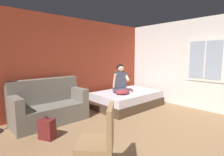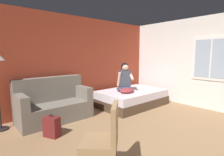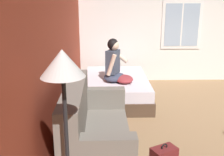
# 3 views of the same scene
# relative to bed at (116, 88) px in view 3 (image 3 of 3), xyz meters

# --- Properties ---
(wall_back_accent) EXTENTS (10.55, 0.16, 2.70)m
(wall_back_accent) POSITION_rel_bed_xyz_m (-1.39, 0.98, 1.11)
(wall_back_accent) COLOR #993823
(wall_back_accent) RESTS_ON ground
(wall_side_with_window) EXTENTS (0.19, 7.50, 2.70)m
(wall_side_with_window) POSITION_rel_bed_xyz_m (1.46, -2.15, 1.12)
(wall_side_with_window) COLOR silver
(wall_side_with_window) RESTS_ON ground
(bed) EXTENTS (2.09, 1.39, 0.48)m
(bed) POSITION_rel_bed_xyz_m (0.00, 0.00, 0.00)
(bed) COLOR #4C3828
(bed) RESTS_ON ground
(couch) EXTENTS (1.71, 0.84, 1.04)m
(couch) POSITION_rel_bed_xyz_m (-2.36, 0.39, 0.16)
(couch) COLOR slate
(couch) RESTS_ON ground
(person_seated) EXTENTS (0.65, 0.61, 0.88)m
(person_seated) POSITION_rel_bed_xyz_m (-0.25, 0.05, 0.60)
(person_seated) COLOR #383D51
(person_seated) RESTS_ON bed
(throw_pillow) EXTENTS (0.52, 0.41, 0.14)m
(throw_pillow) POSITION_rel_bed_xyz_m (-0.37, -0.15, 0.31)
(throw_pillow) COLOR #993338
(throw_pillow) RESTS_ON bed
(cell_phone) EXTENTS (0.10, 0.16, 0.01)m
(cell_phone) POSITION_rel_bed_xyz_m (-0.52, -0.22, 0.25)
(cell_phone) COLOR #B7B7BC
(cell_phone) RESTS_ON bed
(floor_lamp) EXTENTS (0.36, 0.36, 1.70)m
(floor_lamp) POSITION_rel_bed_xyz_m (-3.47, 0.55, 1.19)
(floor_lamp) COLOR black
(floor_lamp) RESTS_ON ground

